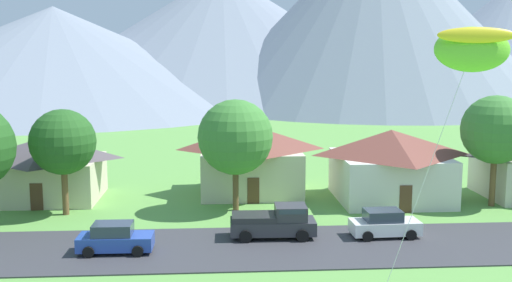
{
  "coord_description": "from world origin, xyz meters",
  "views": [
    {
      "loc": [
        -0.77,
        -7.53,
        11.27
      ],
      "look_at": [
        0.76,
        15.02,
        7.98
      ],
      "focal_mm": 42.26,
      "sensor_mm": 36.0,
      "label": 1
    }
  ],
  "objects": [
    {
      "name": "house_leftmost",
      "position": [
        2.04,
        40.38,
        2.89
      ],
      "size": [
        8.56,
        7.76,
        5.58
      ],
      "color": "beige",
      "rests_on": "ground"
    },
    {
      "name": "tree_right_of_center",
      "position": [
        -11.36,
        34.59,
        5.17
      ],
      "size": [
        4.57,
        4.57,
        7.48
      ],
      "color": "brown",
      "rests_on": "ground"
    },
    {
      "name": "mountain_far_east_ridge",
      "position": [
        -35.13,
        125.86,
        10.61
      ],
      "size": [
        99.45,
        99.45,
        21.21
      ],
      "primitive_type": "cone",
      "color": "gray",
      "rests_on": "ground"
    },
    {
      "name": "mountain_east_ridge",
      "position": [
        1.29,
        144.91,
        15.62
      ],
      "size": [
        102.75,
        102.75,
        31.24
      ],
      "primitive_type": "cone",
      "color": "gray",
      "rests_on": "ground"
    },
    {
      "name": "kite_flyer_with_kite",
      "position": [
        8.44,
        13.85,
        11.2
      ],
      "size": [
        5.49,
        2.19,
        12.32
      ],
      "color": "#3D3D42",
      "rests_on": "ground"
    },
    {
      "name": "road_strip",
      "position": [
        0.0,
        26.32,
        0.04
      ],
      "size": [
        160.0,
        7.98,
        0.08
      ],
      "primitive_type": "cube",
      "color": "#38383D",
      "rests_on": "ground"
    },
    {
      "name": "house_right_center",
      "position": [
        -13.72,
        39.3,
        2.56
      ],
      "size": [
        8.36,
        7.39,
        4.95
      ],
      "color": "beige",
      "rests_on": "ground"
    },
    {
      "name": "tree_near_right",
      "position": [
        0.64,
        34.96,
        5.35
      ],
      "size": [
        5.4,
        5.4,
        8.06
      ],
      "color": "brown",
      "rests_on": "ground"
    },
    {
      "name": "pickup_truck_charcoal_east_side",
      "position": [
        2.83,
        28.09,
        1.06
      ],
      "size": [
        5.24,
        2.41,
        1.99
      ],
      "color": "#333338",
      "rests_on": "road_strip"
    },
    {
      "name": "tree_near_left",
      "position": [
        19.75,
        34.93,
        5.72
      ],
      "size": [
        5.05,
        5.05,
        8.26
      ],
      "color": "brown",
      "rests_on": "ground"
    },
    {
      "name": "parked_car_blue_west_end",
      "position": [
        -6.52,
        25.92,
        0.87
      ],
      "size": [
        4.22,
        2.12,
        1.68
      ],
      "color": "#2847A8",
      "rests_on": "road_strip"
    },
    {
      "name": "parked_car_white_mid_east",
      "position": [
        9.56,
        27.79,
        0.87
      ],
      "size": [
        4.27,
        2.22,
        1.68
      ],
      "color": "white",
      "rests_on": "road_strip"
    },
    {
      "name": "mountain_west_ridge",
      "position": [
        33.67,
        122.66,
        19.77
      ],
      "size": [
        76.65,
        76.65,
        39.54
      ],
      "primitive_type": "cone",
      "color": "gray",
      "rests_on": "ground"
    },
    {
      "name": "house_rightmost",
      "position": [
        12.69,
        37.34,
        2.84
      ],
      "size": [
        8.78,
        8.5,
        5.48
      ],
      "color": "silver",
      "rests_on": "ground"
    }
  ]
}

